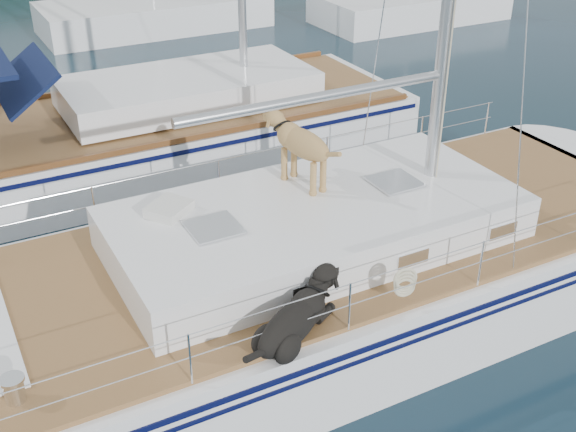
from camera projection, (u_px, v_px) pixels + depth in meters
ground at (262, 335)px, 9.64m from camera, size 120.00×120.00×0.00m
main_sailboat at (268, 292)px, 9.35m from camera, size 12.00×4.11×14.01m
neighbor_sailboat at (139, 138)px, 13.98m from camera, size 11.00×3.50×13.30m
bg_boat_center at (155, 15)px, 23.43m from camera, size 7.20×3.00×11.65m
bg_boat_east at (410, 7)px, 24.40m from camera, size 6.40×3.00×11.65m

